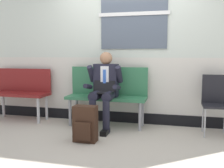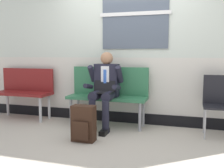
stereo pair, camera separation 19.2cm
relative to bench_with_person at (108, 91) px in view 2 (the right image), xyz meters
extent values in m
plane|color=#B2A899|center=(0.31, -0.53, -0.59)|extent=(18.00, 18.00, 0.00)
cube|color=beige|center=(0.31, 0.27, 0.09)|extent=(5.59, 0.12, 0.97)
cube|color=black|center=(0.31, 0.27, -0.49)|extent=(5.59, 0.14, 0.19)
cube|color=#4C5666|center=(0.41, 0.20, 1.32)|extent=(1.14, 0.02, 1.18)
cube|color=silver|center=(0.41, 0.19, 1.32)|extent=(1.22, 0.03, 0.06)
cube|color=#2D6B47|center=(0.00, -0.08, -0.10)|extent=(1.36, 0.42, 0.05)
cube|color=#2D6B47|center=(0.00, 0.10, 0.17)|extent=(1.36, 0.04, 0.49)
cylinder|color=gray|center=(-0.60, -0.23, -0.36)|extent=(0.05, 0.05, 0.46)
cylinder|color=gray|center=(-0.60, 0.07, -0.36)|extent=(0.05, 0.05, 0.46)
cylinder|color=gray|center=(0.60, -0.23, -0.36)|extent=(0.05, 0.05, 0.46)
cylinder|color=gray|center=(0.60, 0.07, -0.36)|extent=(0.05, 0.05, 0.46)
cube|color=maroon|center=(-1.68, -0.08, -0.10)|extent=(1.10, 0.42, 0.05)
cube|color=maroon|center=(-1.68, 0.10, 0.14)|extent=(1.10, 0.04, 0.44)
cylinder|color=#B7B7BC|center=(-2.15, 0.07, -0.36)|extent=(0.05, 0.05, 0.46)
cylinder|color=#B7B7BC|center=(-1.21, -0.23, -0.36)|extent=(0.05, 0.05, 0.46)
cylinder|color=#B7B7BC|center=(-1.21, 0.07, -0.36)|extent=(0.05, 0.05, 0.46)
cylinder|color=#1E1E2D|center=(-0.11, -0.29, -0.03)|extent=(0.15, 0.40, 0.15)
cylinder|color=#1E1E2D|center=(-0.11, -0.48, -0.33)|extent=(0.11, 0.11, 0.51)
cube|color=black|center=(-0.11, -0.54, -0.55)|extent=(0.10, 0.26, 0.07)
cylinder|color=#1E1E2D|center=(0.11, -0.29, -0.03)|extent=(0.15, 0.40, 0.15)
cylinder|color=#1E1E2D|center=(0.11, -0.48, -0.33)|extent=(0.11, 0.11, 0.51)
cube|color=black|center=(0.11, -0.54, -0.55)|extent=(0.10, 0.26, 0.07)
cube|color=#1E1E2D|center=(0.00, -0.08, 0.20)|extent=(0.40, 0.18, 0.55)
cube|color=silver|center=(0.00, -0.18, 0.25)|extent=(0.14, 0.01, 0.38)
cube|color=blue|center=(0.00, -0.18, 0.22)|extent=(0.05, 0.01, 0.33)
sphere|color=#9E7051|center=(0.00, -0.08, 0.57)|extent=(0.21, 0.21, 0.21)
cylinder|color=#1E1E2D|center=(-0.24, -0.15, 0.31)|extent=(0.09, 0.25, 0.30)
cylinder|color=#1E1E2D|center=(-0.24, -0.32, 0.12)|extent=(0.08, 0.27, 0.12)
cylinder|color=#1E1E2D|center=(0.24, -0.15, 0.31)|extent=(0.09, 0.25, 0.30)
cylinder|color=#1E1E2D|center=(0.24, -0.32, 0.12)|extent=(0.08, 0.27, 0.12)
cube|color=black|center=(0.00, -0.32, 0.02)|extent=(0.35, 0.22, 0.02)
cube|color=black|center=(0.00, -0.19, 0.13)|extent=(0.35, 0.08, 0.21)
cube|color=#331E14|center=(-0.07, -0.92, -0.33)|extent=(0.33, 0.17, 0.51)
cube|color=#331E14|center=(-0.07, -1.02, -0.41)|extent=(0.23, 0.04, 0.25)
cube|color=black|center=(1.73, -0.18, -0.13)|extent=(0.38, 0.38, 0.03)
cube|color=black|center=(1.73, -0.01, 0.10)|extent=(0.38, 0.03, 0.44)
cylinder|color=#A5A5AA|center=(1.57, -0.34, -0.37)|extent=(0.02, 0.02, 0.44)
cylinder|color=#A5A5AA|center=(1.57, -0.02, -0.37)|extent=(0.02, 0.02, 0.44)
camera|label=1|loc=(1.16, -4.21, 0.64)|focal=41.08mm
camera|label=2|loc=(1.34, -4.16, 0.64)|focal=41.08mm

